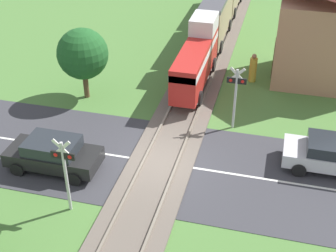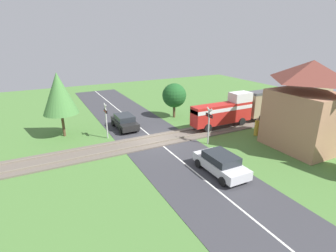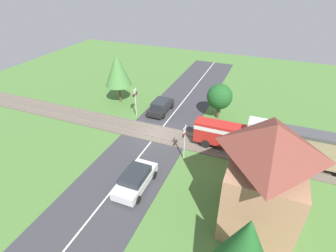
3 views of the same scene
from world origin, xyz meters
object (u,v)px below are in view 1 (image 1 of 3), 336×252
Objects in this scene: train at (216,16)px; crossing_signal_west_approach at (65,166)px; car_far_side at (334,154)px; pedestrian_by_station at (253,69)px; car_near_crossing at (53,154)px; crossing_signal_east_approach at (236,90)px; station_building at (329,22)px.

train is 17.55m from crossing_signal_west_approach.
pedestrian_by_station is (-4.10, 7.33, 0.02)m from car_far_side.
car_near_crossing is 8.65m from crossing_signal_east_approach.
station_building reaches higher than pedestrian_by_station.
station_building is 4.23× the size of pedestrian_by_station.
car_far_side is 11.00m from crossing_signal_west_approach.
pedestrian_by_station is at bearing -58.92° from train.
crossing_signal_east_approach is (-4.49, 2.19, 1.30)m from car_far_side.
train is 6.11× the size of crossing_signal_west_approach.
station_building reaches higher than car_near_crossing.
train reaches higher than pedestrian_by_station.
car_far_side is at bearing 27.63° from crossing_signal_west_approach.
car_far_side is at bearing -60.04° from train.
car_near_crossing is at bearing -125.51° from pedestrian_by_station.
car_near_crossing is 0.56× the size of station_building.
crossing_signal_east_approach is at bearing 54.42° from crossing_signal_west_approach.
station_building is at bearing 55.67° from crossing_signal_west_approach.
train reaches higher than car_far_side.
crossing_signal_west_approach is (-9.68, -5.07, 1.30)m from car_far_side.
car_near_crossing is 15.99m from station_building.
car_far_side is 1.30× the size of crossing_signal_east_approach.
car_near_crossing is at bearing -133.96° from station_building.
station_building reaches higher than car_far_side.
car_near_crossing is at bearing -165.80° from car_far_side.
car_near_crossing is 3.06m from crossing_signal_west_approach.
car_near_crossing is 1.23× the size of crossing_signal_east_approach.
train is 10.44m from crossing_signal_east_approach.
crossing_signal_west_approach reaches higher than car_far_side.
pedestrian_by_station is (7.29, 10.21, 0.01)m from car_near_crossing.
train reaches higher than car_near_crossing.
station_building reaches higher than train.
station_building is 4.68m from pedestrian_by_station.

